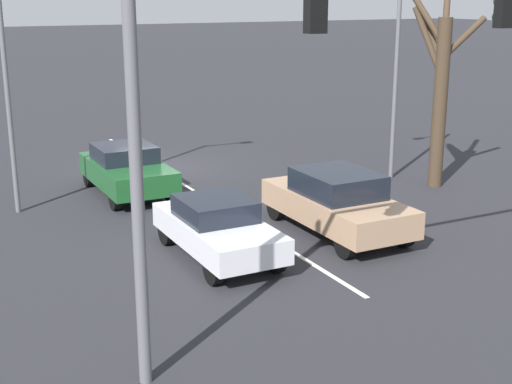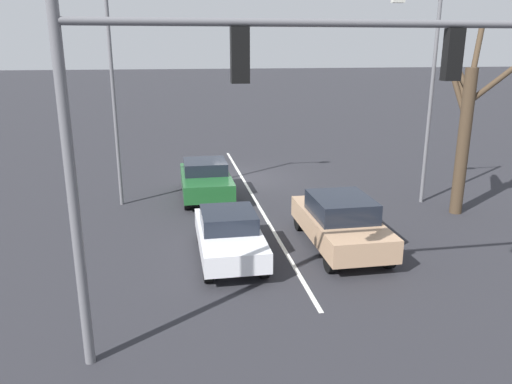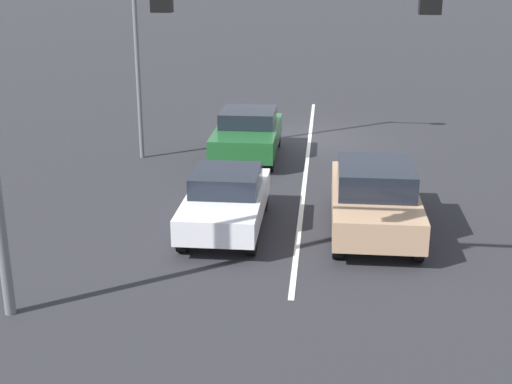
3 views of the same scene
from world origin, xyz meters
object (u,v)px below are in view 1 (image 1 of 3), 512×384
at_px(traffic_signal_gantry, 304,57).
at_px(car_white_midlane_front, 217,227).
at_px(car_darkgreen_midlane_second, 127,169).
at_px(bare_tree_near, 440,83).
at_px(street_lamp_left_shoulder, 392,41).
at_px(car_tan_leftlane_front, 337,202).
at_px(street_lamp_right_shoulder, 10,20).

bearing_deg(traffic_signal_gantry, car_white_midlane_front, -96.10).
height_order(car_darkgreen_midlane_second, bare_tree_near, bare_tree_near).
distance_m(car_white_midlane_front, street_lamp_left_shoulder, 9.72).
bearing_deg(car_tan_leftlane_front, street_lamp_left_shoulder, -139.51).
bearing_deg(traffic_signal_gantry, car_darkgreen_midlane_second, -91.56).
xyz_separation_m(car_white_midlane_front, bare_tree_near, (-8.83, -2.75, 2.54)).
distance_m(street_lamp_left_shoulder, bare_tree_near, 2.00).
bearing_deg(street_lamp_left_shoulder, bare_tree_near, 122.42).
height_order(street_lamp_left_shoulder, bare_tree_near, street_lamp_left_shoulder).
xyz_separation_m(street_lamp_right_shoulder, bare_tree_near, (-12.11, 3.08, -1.98)).
height_order(car_white_midlane_front, car_darkgreen_midlane_second, car_darkgreen_midlane_second).
distance_m(car_darkgreen_midlane_second, bare_tree_near, 9.99).
relative_size(car_tan_leftlane_front, traffic_signal_gantry, 0.46).
xyz_separation_m(car_tan_leftlane_front, street_lamp_left_shoulder, (-4.53, -3.87, 3.65)).
relative_size(traffic_signal_gantry, street_lamp_right_shoulder, 1.07).
xyz_separation_m(car_tan_leftlane_front, bare_tree_near, (-5.39, -2.52, 2.45)).
height_order(street_lamp_right_shoulder, bare_tree_near, street_lamp_right_shoulder).
height_order(traffic_signal_gantry, street_lamp_right_shoulder, street_lamp_right_shoulder).
bearing_deg(street_lamp_right_shoulder, car_white_midlane_front, 119.41).
bearing_deg(car_tan_leftlane_front, car_white_midlane_front, 3.81).
bearing_deg(car_tan_leftlane_front, traffic_signal_gantry, 50.42).
bearing_deg(car_white_midlane_front, street_lamp_left_shoulder, -152.78).
distance_m(traffic_signal_gantry, street_lamp_right_shoulder, 10.72).
height_order(car_white_midlane_front, traffic_signal_gantry, traffic_signal_gantry).
distance_m(street_lamp_right_shoulder, street_lamp_left_shoulder, 11.42).
xyz_separation_m(car_white_midlane_front, car_darkgreen_midlane_second, (0.19, -6.25, 0.04)).
height_order(car_tan_leftlane_front, bare_tree_near, bare_tree_near).
xyz_separation_m(car_tan_leftlane_front, traffic_signal_gantry, (3.92, 4.74, 4.13)).
relative_size(car_darkgreen_midlane_second, street_lamp_left_shoulder, 0.53).
bearing_deg(street_lamp_right_shoulder, car_darkgreen_midlane_second, -172.23).
bearing_deg(car_tan_leftlane_front, bare_tree_near, -154.92).
bearing_deg(car_white_midlane_front, bare_tree_near, -162.69).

